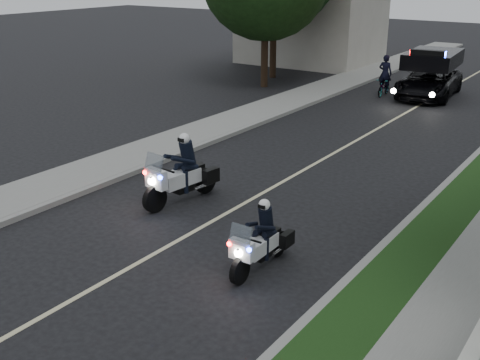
# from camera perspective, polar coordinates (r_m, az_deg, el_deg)

# --- Properties ---
(ground) EXTENTS (120.00, 120.00, 0.00)m
(ground) POSITION_cam_1_polar(r_m,az_deg,el_deg) (13.24, -8.69, -7.30)
(ground) COLOR black
(ground) RESTS_ON ground
(curb_right) EXTENTS (0.20, 60.00, 0.15)m
(curb_right) POSITION_cam_1_polar(r_m,az_deg,el_deg) (19.81, 20.90, 1.24)
(curb_right) COLOR gray
(curb_right) RESTS_ON ground
(curb_left) EXTENTS (0.20, 60.00, 0.15)m
(curb_left) POSITION_cam_1_polar(r_m,az_deg,el_deg) (22.96, 0.78, 5.08)
(curb_left) COLOR gray
(curb_left) RESTS_ON ground
(sidewalk_left) EXTENTS (2.00, 60.00, 0.16)m
(sidewalk_left) POSITION_cam_1_polar(r_m,az_deg,el_deg) (23.56, -1.46, 5.48)
(sidewalk_left) COLOR gray
(sidewalk_left) RESTS_ON ground
(building_far) EXTENTS (8.00, 6.00, 7.00)m
(building_far) POSITION_cam_1_polar(r_m,az_deg,el_deg) (39.03, 6.94, 16.29)
(building_far) COLOR #A8A396
(building_far) RESTS_ON ground
(lane_marking) EXTENTS (0.12, 50.00, 0.01)m
(lane_marking) POSITION_cam_1_polar(r_m,az_deg,el_deg) (21.06, 10.10, 3.17)
(lane_marking) COLOR #BFB78C
(lane_marking) RESTS_ON ground
(police_moto_left) EXTENTS (1.06, 2.31, 1.89)m
(police_moto_left) POSITION_cam_1_polar(r_m,az_deg,el_deg) (16.06, -5.59, -2.08)
(police_moto_left) COLOR silver
(police_moto_left) RESTS_ON ground
(police_moto_right) EXTENTS (0.64, 1.81, 1.53)m
(police_moto_right) POSITION_cam_1_polar(r_m,az_deg,el_deg) (12.63, 1.97, -8.49)
(police_moto_right) COLOR silver
(police_moto_right) RESTS_ON ground
(police_suv) EXTENTS (2.86, 5.35, 2.50)m
(police_suv) POSITION_cam_1_polar(r_m,az_deg,el_deg) (30.18, 17.62, 7.67)
(police_suv) COLOR black
(police_suv) RESTS_ON ground
(bicycle) EXTENTS (0.68, 1.61, 0.82)m
(bicycle) POSITION_cam_1_polar(r_m,az_deg,el_deg) (29.89, 13.66, 7.93)
(bicycle) COLOR black
(bicycle) RESTS_ON ground
(cyclist) EXTENTS (0.65, 0.44, 1.77)m
(cyclist) POSITION_cam_1_polar(r_m,az_deg,el_deg) (29.89, 13.66, 7.93)
(cyclist) COLOR black
(cyclist) RESTS_ON ground
(tree_left_near) EXTENTS (7.64, 7.64, 10.84)m
(tree_left_near) POSITION_cam_1_polar(r_m,az_deg,el_deg) (31.23, 2.33, 8.99)
(tree_left_near) COLOR #183612
(tree_left_near) RESTS_ON ground
(tree_left_far) EXTENTS (9.51, 9.51, 12.15)m
(tree_left_far) POSITION_cam_1_polar(r_m,az_deg,el_deg) (33.91, 3.16, 9.87)
(tree_left_far) COLOR black
(tree_left_far) RESTS_ON ground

